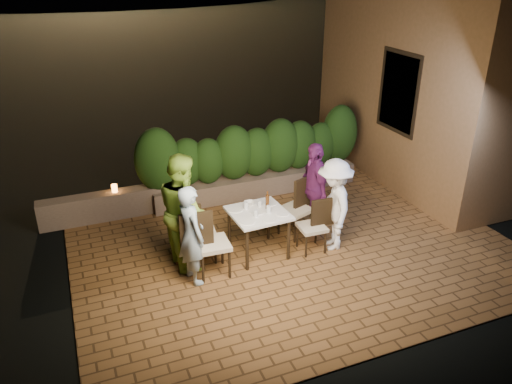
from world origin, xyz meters
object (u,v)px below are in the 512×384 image
dining_table (258,233)px  chair_right_front (312,226)px  chair_right_back (295,208)px  beer_bottle (267,200)px  diner_green (184,210)px  diner_white (334,205)px  chair_left_front (212,243)px  diner_blue (191,235)px  diner_purple (314,188)px  chair_left_back (201,232)px  parapet_lamp (114,188)px  bowl (250,203)px

dining_table → chair_right_front: 0.86m
chair_right_back → beer_bottle: bearing=2.9°
beer_bottle → diner_green: size_ratio=0.17×
diner_green → diner_white: (2.32, -0.46, -0.13)m
chair_left_front → diner_blue: size_ratio=0.70×
diner_green → diner_white: size_ratio=1.17×
dining_table → diner_purple: bearing=17.9°
beer_bottle → diner_green: bearing=173.4°
chair_left_front → chair_left_back: 0.44m
dining_table → diner_white: size_ratio=0.56×
chair_left_back → parapet_lamp: size_ratio=6.90×
beer_bottle → diner_purple: diner_purple is taller
bowl → parapet_lamp: size_ratio=1.23×
chair_left_back → chair_right_front: size_ratio=1.08×
beer_bottle → diner_blue: 1.39m
bowl → chair_left_back: size_ratio=0.18×
dining_table → bowl: bowl is taller
dining_table → chair_left_back: 0.91m
dining_table → diner_green: 1.26m
chair_right_front → diner_white: bearing=178.0°
diner_green → parapet_lamp: 2.11m
chair_left_front → diner_purple: (2.00, 0.63, 0.27)m
chair_right_back → diner_white: bearing=103.4°
dining_table → chair_right_back: size_ratio=0.85×
chair_right_front → diner_white: (0.36, -0.03, 0.32)m
chair_right_back → diner_white: 0.75m
beer_bottle → chair_right_front: 0.85m
diner_purple → bowl: bearing=-78.9°
dining_table → diner_purple: (1.16, 0.38, 0.43)m
diner_green → diner_purple: diner_green is taller
bowl → diner_purple: size_ratio=0.11×
bowl → chair_left_back: (-0.85, -0.12, -0.29)m
parapet_lamp → chair_left_back: bearing=-61.8°
chair_right_back → diner_white: diner_white is taller
chair_left_front → diner_green: (-0.29, 0.47, 0.37)m
chair_left_front → chair_right_front: size_ratio=1.19×
diner_blue → diner_white: 2.35m
beer_bottle → chair_right_front: bearing=-23.4°
chair_right_back → bowl: bearing=-18.4°
chair_right_front → chair_right_back: size_ratio=0.89×
diner_white → diner_green: bearing=-85.3°
chair_right_back → parapet_lamp: size_ratio=7.15×
chair_left_back → diner_blue: 0.63m
chair_left_back → diner_white: bearing=-3.7°
diner_white → parapet_lamp: bearing=-111.5°
dining_table → beer_bottle: (0.18, 0.06, 0.52)m
bowl → diner_purple: bearing=3.6°
beer_bottle → chair_left_front: bearing=-162.8°
diner_blue → diner_green: (0.03, 0.52, 0.14)m
beer_bottle → chair_right_back: size_ratio=0.30×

